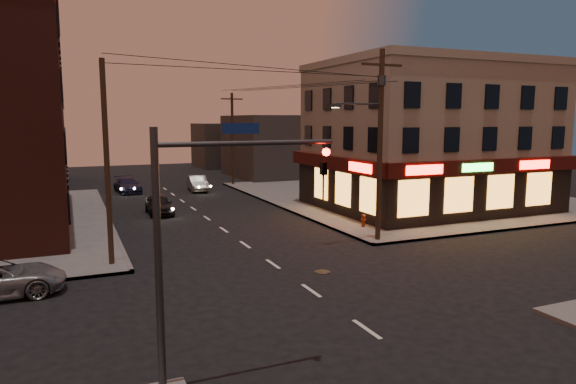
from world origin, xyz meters
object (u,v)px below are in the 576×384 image
sedan_near (159,204)px  sedan_mid (197,183)px  sedan_far (127,185)px  fire_hydrant (363,220)px

sedan_near → sedan_mid: (5.22, 10.59, 0.02)m
sedan_near → sedan_far: bearing=94.8°
sedan_near → fire_hydrant: (10.48, -9.86, -0.13)m
sedan_near → sedan_far: sedan_near is taller
sedan_far → sedan_near: bearing=-91.4°
sedan_near → sedan_mid: sedan_mid is taller
sedan_far → fire_hydrant: sedan_far is taller
sedan_mid → sedan_near: bearing=-112.2°
sedan_near → sedan_far: (-0.85, 12.03, -0.02)m
sedan_near → fire_hydrant: 14.39m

